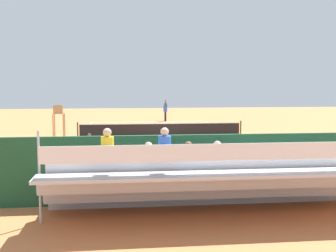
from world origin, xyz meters
The scene contains 12 objects.
ground_plane centered at (0.00, 0.00, 0.00)m, with size 60.00×60.00×0.00m, color #D17542.
court_line_markings centered at (0.00, -0.04, 0.00)m, with size 10.10×22.20×0.01m.
tennis_net centered at (0.00, 0.00, 0.50)m, with size 10.30×0.10×1.07m.
backdrop_wall centered at (0.00, 14.00, 1.00)m, with size 18.00×0.16×2.00m, color #1E4C2D.
bleacher_stand centered at (0.14, 15.36, 0.96)m, with size 9.06×2.40×2.48m.
umpire_chair centered at (6.20, 0.11, 1.31)m, with size 0.67×0.67×2.14m.
courtside_bench centered at (-2.30, 13.27, 0.56)m, with size 1.80×0.40×0.93m.
equipment_bag centered at (-0.86, 13.40, 0.18)m, with size 0.90×0.36×0.36m, color #B22D2D.
tennis_player centered at (-1.48, -11.41, 1.02)m, with size 0.40×0.55×1.93m.
tennis_racket centered at (-0.71, -12.06, 0.01)m, with size 0.37×0.59×0.03m.
tennis_ball_near centered at (-3.03, -9.70, 0.03)m, with size 0.07×0.07×0.07m, color #CCDB33.
line_judge centered at (3.53, 12.97, 1.02)m, with size 0.37×0.53×1.93m.
Camera 1 is at (2.47, 26.14, 3.55)m, focal length 45.42 mm.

